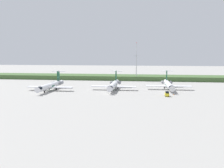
# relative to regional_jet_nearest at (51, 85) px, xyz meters

# --- Properties ---
(ground_plane) EXTENTS (500.00, 500.00, 0.00)m
(ground_plane) POSITION_rel_regional_jet_nearest_xyz_m (30.21, 23.50, -2.54)
(ground_plane) COLOR #9E9B96
(grass_berm) EXTENTS (320.00, 20.00, 3.01)m
(grass_berm) POSITION_rel_regional_jet_nearest_xyz_m (30.21, 56.30, -1.03)
(grass_berm) COLOR #426033
(grass_berm) RESTS_ON ground
(regional_jet_nearest) EXTENTS (22.81, 31.00, 9.00)m
(regional_jet_nearest) POSITION_rel_regional_jet_nearest_xyz_m (0.00, 0.00, 0.00)
(regional_jet_nearest) COLOR white
(regional_jet_nearest) RESTS_ON ground
(regional_jet_second) EXTENTS (22.81, 31.00, 9.00)m
(regional_jet_second) POSITION_rel_regional_jet_nearest_xyz_m (30.98, 6.25, 0.00)
(regional_jet_second) COLOR white
(regional_jet_second) RESTS_ON ground
(regional_jet_third) EXTENTS (22.81, 31.00, 9.00)m
(regional_jet_third) POSITION_rel_regional_jet_nearest_xyz_m (58.90, 11.26, 0.00)
(regional_jet_third) COLOR white
(regional_jet_third) RESTS_ON ground
(antenna_mast) EXTENTS (4.40, 0.50, 26.05)m
(antenna_mast) POSITION_rel_regional_jet_nearest_xyz_m (41.21, 49.03, 8.23)
(antenna_mast) COLOR #B2B2B7
(antenna_mast) RESTS_ON ground
(baggage_tug) EXTENTS (1.72, 3.20, 2.30)m
(baggage_tug) POSITION_rel_regional_jet_nearest_xyz_m (56.08, -10.00, -1.53)
(baggage_tug) COLOR yellow
(baggage_tug) RESTS_ON ground
(safety_cone_front_marker) EXTENTS (0.44, 0.44, 0.55)m
(safety_cone_front_marker) POSITION_rel_regional_jet_nearest_xyz_m (56.75, -5.64, -2.26)
(safety_cone_front_marker) COLOR orange
(safety_cone_front_marker) RESTS_ON ground
(safety_cone_mid_marker) EXTENTS (0.44, 0.44, 0.55)m
(safety_cone_mid_marker) POSITION_rel_regional_jet_nearest_xyz_m (59.45, -6.26, -2.26)
(safety_cone_mid_marker) COLOR orange
(safety_cone_mid_marker) RESTS_ON ground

